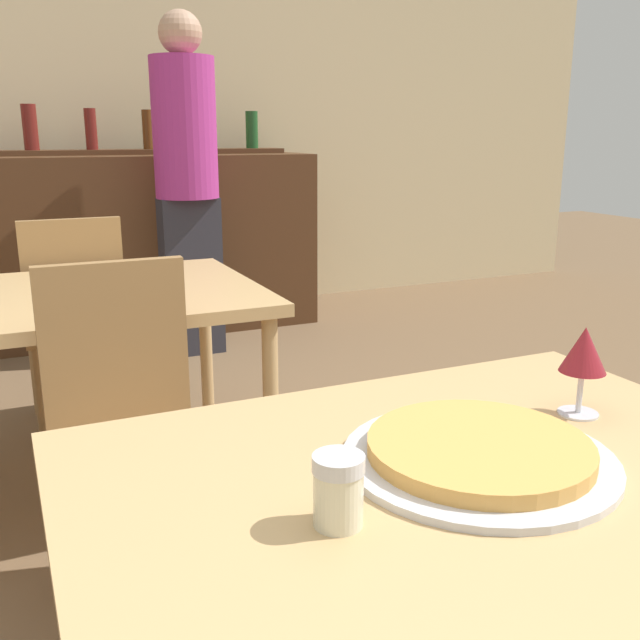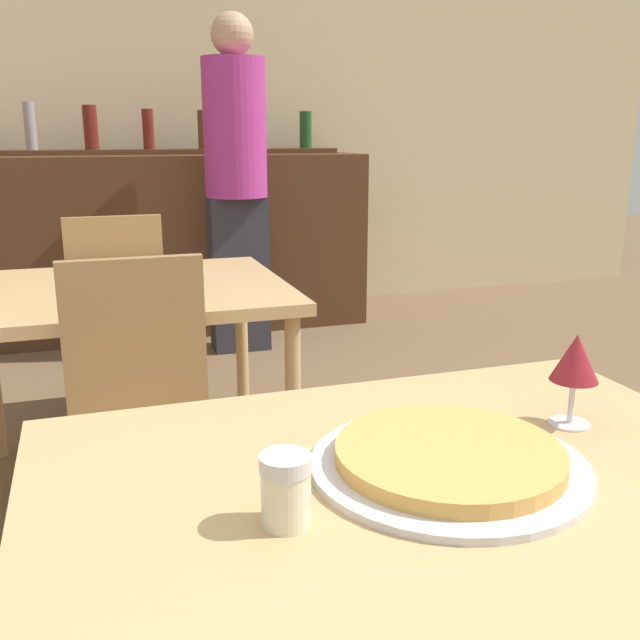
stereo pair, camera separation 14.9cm
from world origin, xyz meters
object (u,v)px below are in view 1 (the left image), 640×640
wine_glass (584,353)px  person_standing (187,174)px  cheese_shaker (338,490)px  chair_far_side_front (126,418)px  chair_far_side_back (75,312)px  pizza_tray (479,452)px

wine_glass → person_standing: bearing=88.8°
cheese_shaker → person_standing: size_ratio=0.05×
cheese_shaker → wine_glass: (0.54, 0.15, 0.07)m
chair_far_side_front → wine_glass: same height
chair_far_side_front → person_standing: bearing=71.3°
chair_far_side_back → chair_far_side_front: bearing=90.0°
chair_far_side_front → wine_glass: (0.65, -0.89, 0.35)m
chair_far_side_front → wine_glass: 1.15m
chair_far_side_back → pizza_tray: 2.24m
person_standing → wine_glass: size_ratio=11.52×
pizza_tray → person_standing: (0.34, 3.08, 0.24)m
chair_far_side_front → cheese_shaker: bearing=-84.2°
pizza_tray → cheese_shaker: size_ratio=4.34×
chair_far_side_front → cheese_shaker: chair_far_side_front is taller
person_standing → wine_glass: person_standing is taller
chair_far_side_front → chair_far_side_back: bearing=90.0°
pizza_tray → wine_glass: wine_glass is taller
pizza_tray → chair_far_side_back: bearing=99.7°
pizza_tray → wine_glass: 0.30m
chair_far_side_back → person_standing: size_ratio=0.49×
chair_far_side_back → person_standing: person_standing is taller
wine_glass → chair_far_side_back: bearing=107.1°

